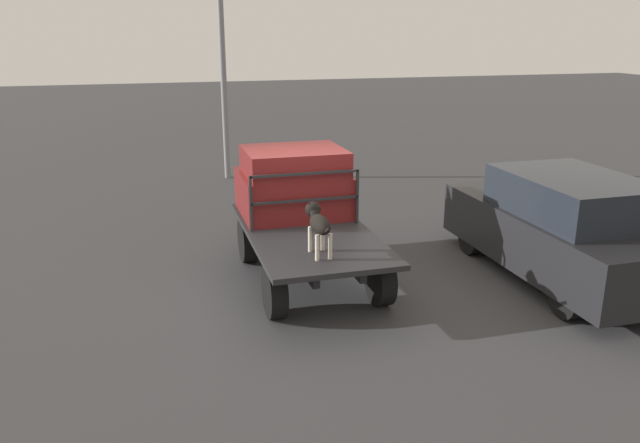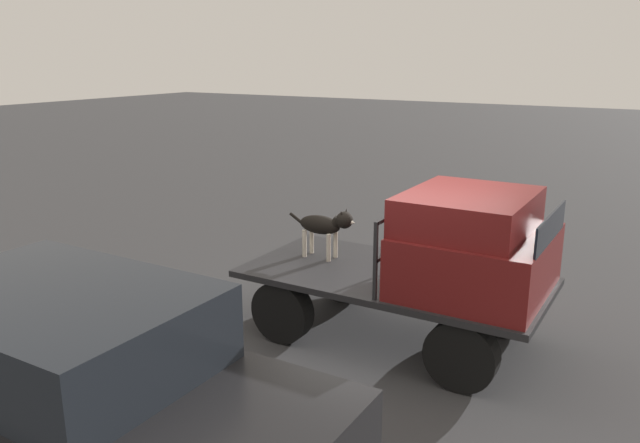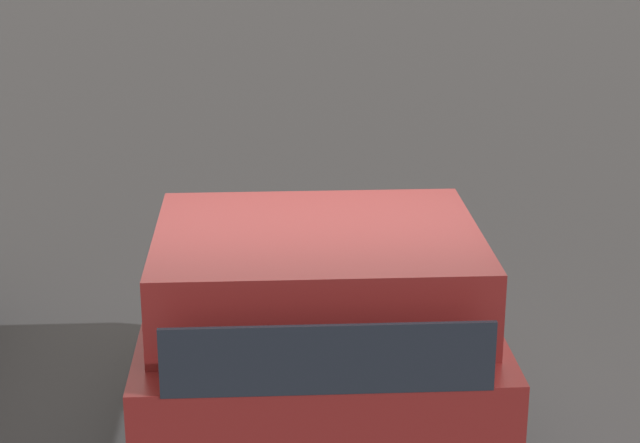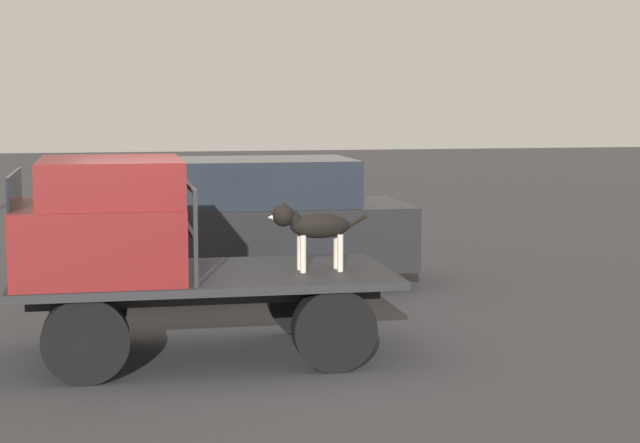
{
  "view_description": "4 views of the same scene",
  "coord_description": "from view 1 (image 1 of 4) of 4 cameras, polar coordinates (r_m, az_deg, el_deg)",
  "views": [
    {
      "loc": [
        -9.12,
        2.37,
        3.94
      ],
      "look_at": [
        -1.15,
        0.13,
        1.36
      ],
      "focal_mm": 35.0,
      "sensor_mm": 36.0,
      "label": 1
    },
    {
      "loc": [
        2.96,
        -6.81,
        3.52
      ],
      "look_at": [
        -1.15,
        0.13,
        1.36
      ],
      "focal_mm": 35.0,
      "sensor_mm": 36.0,
      "label": 2
    },
    {
      "loc": [
        6.0,
        -0.26,
        3.77
      ],
      "look_at": [
        -1.15,
        0.13,
        1.36
      ],
      "focal_mm": 60.0,
      "sensor_mm": 36.0,
      "label": 3
    },
    {
      "loc": [
        0.91,
        10.56,
        2.62
      ],
      "look_at": [
        -1.15,
        0.13,
        1.36
      ],
      "focal_mm": 60.0,
      "sensor_mm": 36.0,
      "label": 4
    }
  ],
  "objects": [
    {
      "name": "flatbed_truck",
      "position": [
        9.99,
        -1.1,
        -2.16
      ],
      "size": [
        3.74,
        1.91,
        0.86
      ],
      "color": "black",
      "rests_on": "ground"
    },
    {
      "name": "ground_plane",
      "position": [
        10.21,
        -1.08,
        -5.4
      ],
      "size": [
        80.0,
        80.0,
        0.0
      ],
      "primitive_type": "plane",
      "color": "#38383A"
    },
    {
      "name": "truck_headboard",
      "position": [
        9.88,
        -1.35,
        2.75
      ],
      "size": [
        0.04,
        1.79,
        0.9
      ],
      "color": "#232326",
      "rests_on": "flatbed_truck"
    },
    {
      "name": "parked_sedan",
      "position": [
        10.74,
        21.28,
        -0.51
      ],
      "size": [
        4.41,
        1.89,
        1.75
      ],
      "rotation": [
        0.0,
        0.0,
        -0.11
      ],
      "color": "black",
      "rests_on": "ground"
    },
    {
      "name": "dog",
      "position": [
        8.77,
        -0.17,
        -0.06
      ],
      "size": [
        1.02,
        0.25,
        0.72
      ],
      "rotation": [
        0.0,
        0.0,
        -0.32
      ],
      "color": "beige",
      "rests_on": "flatbed_truck"
    },
    {
      "name": "truck_cab",
      "position": [
        10.68,
        -2.47,
        3.56
      ],
      "size": [
        1.6,
        1.79,
        1.15
      ],
      "color": "maroon",
      "rests_on": "flatbed_truck"
    },
    {
      "name": "light_pole_near",
      "position": [
        16.94,
        -9.07,
        18.15
      ],
      "size": [
        0.52,
        0.52,
        6.02
      ],
      "color": "gray",
      "rests_on": "ground"
    }
  ]
}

